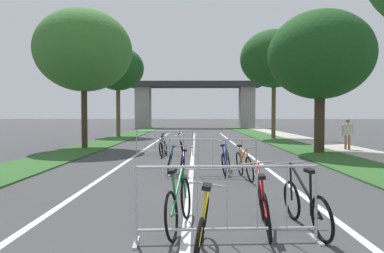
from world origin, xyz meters
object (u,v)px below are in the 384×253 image
(tree_left_pine_far, at_px, (84,51))
(crowd_barrier_second, at_px, (213,157))
(bicycle_orange_3, at_px, (244,165))
(bicycle_white_9, at_px, (163,148))
(tree_left_oak_near, at_px, (118,69))
(bicycle_teal_10, at_px, (162,145))
(bicycle_black_5, at_px, (305,206))
(bicycle_yellow_2, at_px, (202,228))
(bicycle_red_7, at_px, (263,205))
(crowd_barrier_nearest, at_px, (227,204))
(tree_right_oak_mid, at_px, (320,56))
(bicycle_teal_0, at_px, (170,161))
(bicycle_silver_8, at_px, (182,147))
(crowd_barrier_third, at_px, (165,143))
(bicycle_green_6, at_px, (179,204))
(pedestrian_in_red_jacket, at_px, (348,132))
(bicycle_purple_4, at_px, (182,165))
(bicycle_blue_1, at_px, (226,161))
(tree_right_maple_mid, at_px, (274,59))

(tree_left_pine_far, relative_size, crowd_barrier_second, 2.82)
(bicycle_orange_3, distance_m, bicycle_white_9, 5.85)
(tree_left_oak_near, bearing_deg, bicycle_teal_10, -68.95)
(tree_left_oak_near, distance_m, bicycle_black_5, 24.37)
(bicycle_yellow_2, height_order, bicycle_white_9, bicycle_yellow_2)
(bicycle_red_7, distance_m, bicycle_white_9, 9.67)
(crowd_barrier_nearest, distance_m, bicycle_red_7, 0.81)
(tree_right_oak_mid, relative_size, bicycle_white_9, 3.82)
(crowd_barrier_second, bearing_deg, bicycle_teal_0, 162.44)
(bicycle_teal_0, xyz_separation_m, bicycle_teal_10, (-0.77, 5.35, 0.02))
(bicycle_yellow_2, distance_m, bicycle_teal_10, 11.54)
(crowd_barrier_second, distance_m, bicycle_orange_3, 0.97)
(tree_right_oak_mid, height_order, bicycle_silver_8, tree_right_oak_mid)
(tree_left_pine_far, xyz_separation_m, bicycle_yellow_2, (5.83, -13.73, -4.67))
(bicycle_orange_3, distance_m, bicycle_teal_10, 6.86)
(tree_left_oak_near, xyz_separation_m, bicycle_teal_10, (4.66, -12.10, -5.02))
(crowd_barrier_third, height_order, bicycle_green_6, crowd_barrier_third)
(tree_left_oak_near, distance_m, crowd_barrier_nearest, 24.46)
(pedestrian_in_red_jacket, bearing_deg, tree_left_pine_far, 4.40)
(tree_left_oak_near, relative_size, bicycle_green_6, 4.12)
(bicycle_purple_4, xyz_separation_m, bicycle_green_6, (0.12, -4.23, 0.03))
(bicycle_teal_10, bearing_deg, crowd_barrier_third, 106.94)
(crowd_barrier_third, bearing_deg, bicycle_green_6, -83.60)
(tree_left_oak_near, distance_m, bicycle_purple_4, 19.82)
(bicycle_purple_4, xyz_separation_m, bicycle_white_9, (-1.01, 5.12, -0.02))
(crowd_barrier_nearest, xyz_separation_m, bicycle_orange_3, (0.88, 4.70, -0.14))
(bicycle_teal_0, xyz_separation_m, bicycle_white_9, (-0.61, 4.31, -0.02))
(bicycle_teal_10, relative_size, pedestrian_in_red_jacket, 1.10)
(bicycle_red_7, bearing_deg, tree_left_oak_near, 113.66)
(bicycle_black_5, xyz_separation_m, pedestrian_in_red_jacket, (5.59, 11.48, 0.57))
(bicycle_red_7, bearing_deg, pedestrian_in_red_jacket, 67.44)
(tree_right_oak_mid, xyz_separation_m, bicycle_red_7, (-4.53, -10.51, -4.00))
(tree_right_oak_mid, height_order, bicycle_red_7, tree_right_oak_mid)
(tree_left_pine_far, height_order, bicycle_blue_1, tree_left_pine_far)
(crowd_barrier_second, relative_size, bicycle_red_7, 1.47)
(crowd_barrier_second, height_order, bicycle_blue_1, crowd_barrier_second)
(tree_right_maple_mid, bearing_deg, bicycle_blue_1, -107.66)
(crowd_barrier_nearest, xyz_separation_m, bicycle_yellow_2, (-0.35, -0.49, -0.17))
(tree_right_oak_mid, relative_size, pedestrian_in_red_jacket, 4.12)
(bicycle_white_9, bearing_deg, tree_left_oak_near, -65.18)
(tree_left_pine_far, relative_size, bicycle_green_6, 4.10)
(crowd_barrier_second, height_order, bicycle_silver_8, crowd_barrier_second)
(bicycle_orange_3, height_order, bicycle_white_9, bicycle_orange_3)
(bicycle_blue_1, xyz_separation_m, bicycle_teal_10, (-2.43, 5.28, 0.01))
(tree_right_maple_mid, distance_m, bicycle_orange_3, 17.02)
(tree_left_oak_near, xyz_separation_m, bicycle_green_6, (5.94, -22.49, -5.02))
(crowd_barrier_nearest, bearing_deg, pedestrian_in_red_jacket, 60.43)
(bicycle_green_6, distance_m, bicycle_white_9, 9.42)
(tree_left_pine_far, relative_size, bicycle_teal_0, 4.37)
(bicycle_teal_0, bearing_deg, tree_right_oak_mid, -140.08)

